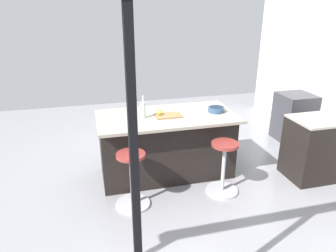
{
  "coord_description": "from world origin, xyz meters",
  "views": [
    {
      "loc": [
        1.11,
        4.18,
        2.43
      ],
      "look_at": [
        0.07,
        0.18,
        0.81
      ],
      "focal_mm": 33.61,
      "sensor_mm": 36.0,
      "label": 1
    }
  ],
  "objects_px": {
    "kitchen_island": "(166,144)",
    "stool_by_window": "(223,169)",
    "cutting_board": "(168,115)",
    "water_bottle": "(143,109)",
    "oven_range": "(294,117)",
    "stool_middle": "(132,181)",
    "fruit_bowl": "(216,109)",
    "apple_yellow": "(160,112)"
  },
  "relations": [
    {
      "from": "kitchen_island",
      "to": "stool_by_window",
      "type": "height_order",
      "value": "kitchen_island"
    },
    {
      "from": "cutting_board",
      "to": "water_bottle",
      "type": "xyz_separation_m",
      "value": [
        0.35,
        -0.02,
        0.11
      ]
    },
    {
      "from": "oven_range",
      "to": "stool_by_window",
      "type": "distance_m",
      "value": 2.42
    },
    {
      "from": "kitchen_island",
      "to": "stool_middle",
      "type": "distance_m",
      "value": 0.93
    },
    {
      "from": "stool_middle",
      "to": "fruit_bowl",
      "type": "bearing_deg",
      "value": -155.93
    },
    {
      "from": "stool_by_window",
      "to": "cutting_board",
      "type": "bearing_deg",
      "value": -44.11
    },
    {
      "from": "stool_middle",
      "to": "cutting_board",
      "type": "bearing_deg",
      "value": -136.51
    },
    {
      "from": "cutting_board",
      "to": "water_bottle",
      "type": "bearing_deg",
      "value": -3.08
    },
    {
      "from": "water_bottle",
      "to": "fruit_bowl",
      "type": "distance_m",
      "value": 1.07
    },
    {
      "from": "apple_yellow",
      "to": "fruit_bowl",
      "type": "xyz_separation_m",
      "value": [
        -0.84,
        0.02,
        -0.02
      ]
    },
    {
      "from": "kitchen_island",
      "to": "cutting_board",
      "type": "xyz_separation_m",
      "value": [
        -0.01,
        0.09,
        0.48
      ]
    },
    {
      "from": "cutting_board",
      "to": "oven_range",
      "type": "bearing_deg",
      "value": -164.16
    },
    {
      "from": "water_bottle",
      "to": "kitchen_island",
      "type": "bearing_deg",
      "value": -168.72
    },
    {
      "from": "cutting_board",
      "to": "apple_yellow",
      "type": "height_order",
      "value": "apple_yellow"
    },
    {
      "from": "oven_range",
      "to": "fruit_bowl",
      "type": "relative_size",
      "value": 3.74
    },
    {
      "from": "fruit_bowl",
      "to": "water_bottle",
      "type": "bearing_deg",
      "value": -0.55
    },
    {
      "from": "cutting_board",
      "to": "apple_yellow",
      "type": "bearing_deg",
      "value": -13.48
    },
    {
      "from": "kitchen_island",
      "to": "stool_by_window",
      "type": "distance_m",
      "value": 0.93
    },
    {
      "from": "cutting_board",
      "to": "apple_yellow",
      "type": "relative_size",
      "value": 4.62
    },
    {
      "from": "stool_by_window",
      "to": "water_bottle",
      "type": "height_order",
      "value": "water_bottle"
    },
    {
      "from": "kitchen_island",
      "to": "fruit_bowl",
      "type": "bearing_deg",
      "value": 173.87
    },
    {
      "from": "oven_range",
      "to": "stool_middle",
      "type": "xyz_separation_m",
      "value": [
        3.25,
        1.34,
        -0.1
      ]
    },
    {
      "from": "stool_by_window",
      "to": "apple_yellow",
      "type": "relative_size",
      "value": 9.44
    },
    {
      "from": "kitchen_island",
      "to": "stool_by_window",
      "type": "relative_size",
      "value": 2.67
    },
    {
      "from": "water_bottle",
      "to": "fruit_bowl",
      "type": "bearing_deg",
      "value": 179.45
    },
    {
      "from": "kitchen_island",
      "to": "fruit_bowl",
      "type": "xyz_separation_m",
      "value": [
        -0.73,
        0.08,
        0.51
      ]
    },
    {
      "from": "kitchen_island",
      "to": "apple_yellow",
      "type": "height_order",
      "value": "apple_yellow"
    },
    {
      "from": "cutting_board",
      "to": "fruit_bowl",
      "type": "relative_size",
      "value": 1.52
    },
    {
      "from": "cutting_board",
      "to": "fruit_bowl",
      "type": "distance_m",
      "value": 0.72
    },
    {
      "from": "stool_middle",
      "to": "water_bottle",
      "type": "bearing_deg",
      "value": -114.44
    },
    {
      "from": "apple_yellow",
      "to": "water_bottle",
      "type": "bearing_deg",
      "value": 2.33
    },
    {
      "from": "oven_range",
      "to": "cutting_board",
      "type": "distance_m",
      "value": 2.78
    },
    {
      "from": "stool_by_window",
      "to": "stool_middle",
      "type": "distance_m",
      "value": 1.24
    },
    {
      "from": "kitchen_island",
      "to": "apple_yellow",
      "type": "relative_size",
      "value": 25.18
    },
    {
      "from": "stool_middle",
      "to": "kitchen_island",
      "type": "bearing_deg",
      "value": -132.3
    },
    {
      "from": "oven_range",
      "to": "apple_yellow",
      "type": "bearing_deg",
      "value": 14.65
    },
    {
      "from": "stool_middle",
      "to": "cutting_board",
      "type": "xyz_separation_m",
      "value": [
        -0.63,
        -0.59,
        0.62
      ]
    },
    {
      "from": "stool_by_window",
      "to": "cutting_board",
      "type": "height_order",
      "value": "cutting_board"
    },
    {
      "from": "oven_range",
      "to": "kitchen_island",
      "type": "bearing_deg",
      "value": 14.04
    },
    {
      "from": "oven_range",
      "to": "stool_middle",
      "type": "distance_m",
      "value": 3.52
    },
    {
      "from": "oven_range",
      "to": "water_bottle",
      "type": "height_order",
      "value": "water_bottle"
    },
    {
      "from": "oven_range",
      "to": "kitchen_island",
      "type": "relative_size",
      "value": 0.45
    }
  ]
}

